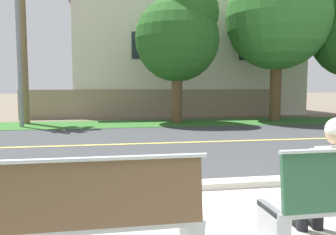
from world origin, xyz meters
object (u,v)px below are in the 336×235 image
shade_tree_left (282,10)px  streetlamp (19,14)px  bench_left (91,220)px  seated_person_white (329,176)px  shade_tree_far_left (180,33)px

shade_tree_left → streetlamp: bearing=-178.1°
bench_left → streetlamp: bearing=105.9°
seated_person_white → shade_tree_far_left: size_ratio=0.22×
seated_person_white → shade_tree_left: (5.44, 11.16, 4.22)m
bench_left → shade_tree_left: 14.40m
streetlamp → seated_person_white: bearing=-63.5°
seated_person_white → streetlamp: size_ratio=0.17×
seated_person_white → streetlamp: bearing=116.5°
seated_person_white → shade_tree_far_left: bearing=85.7°
bench_left → seated_person_white: bearing=4.3°
seated_person_white → shade_tree_left: shade_tree_left is taller
shade_tree_far_left → shade_tree_left: bearing=2.3°
shade_tree_far_left → shade_tree_left: size_ratio=0.77×
shade_tree_left → seated_person_white: bearing=-116.0°
bench_left → seated_person_white: 2.28m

